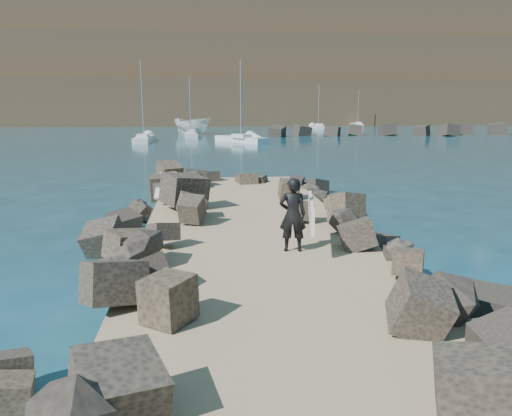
# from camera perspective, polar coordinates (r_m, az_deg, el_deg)

# --- Properties ---
(ground) EXTENTS (800.00, 800.00, 0.00)m
(ground) POSITION_cam_1_polar(r_m,az_deg,el_deg) (13.96, -0.45, -5.22)
(ground) COLOR #0F384C
(ground) RESTS_ON ground
(jetty) EXTENTS (6.00, 26.00, 0.60)m
(jetty) POSITION_cam_1_polar(r_m,az_deg,el_deg) (11.97, 0.53, -6.59)
(jetty) COLOR #8C7759
(jetty) RESTS_ON ground
(riprap_left) EXTENTS (2.60, 22.00, 1.00)m
(riprap_left) POSITION_cam_1_polar(r_m,az_deg,el_deg) (12.41, -13.23, -5.28)
(riprap_left) COLOR black
(riprap_left) RESTS_ON ground
(riprap_right) EXTENTS (2.60, 22.00, 1.00)m
(riprap_right) POSITION_cam_1_polar(r_m,az_deg,el_deg) (13.03, 13.07, -4.47)
(riprap_right) COLOR black
(riprap_right) RESTS_ON ground
(breakwater_secondary) EXTENTS (52.00, 4.00, 1.20)m
(breakwater_secondary) POSITION_cam_1_polar(r_m,az_deg,el_deg) (77.45, 21.94, 8.17)
(breakwater_secondary) COLOR black
(breakwater_secondary) RESTS_ON ground
(headland) EXTENTS (360.00, 140.00, 32.00)m
(headland) POSITION_cam_1_polar(r_m,az_deg,el_deg) (174.08, -2.64, 15.46)
(headland) COLOR #2D4919
(headland) RESTS_ON ground
(surfboard_resting) EXTENTS (0.68, 2.63, 0.09)m
(surfboard_resting) POSITION_cam_1_polar(r_m,az_deg,el_deg) (18.94, -10.24, 2.29)
(surfboard_resting) COLOR white
(surfboard_resting) RESTS_ON riprap_left
(boat_imported) EXTENTS (6.59, 5.89, 2.50)m
(boat_imported) POSITION_cam_1_polar(r_m,az_deg,el_deg) (75.33, -7.25, 9.32)
(boat_imported) COLOR silver
(boat_imported) RESTS_ON ground
(surfer_with_board) EXTENTS (1.02, 2.18, 1.78)m
(surfer_with_board) POSITION_cam_1_polar(r_m,az_deg,el_deg) (11.92, 4.51, -0.74)
(surfer_with_board) COLOR black
(surfer_with_board) RESTS_ON jetty
(sailboat_f) EXTENTS (2.14, 6.13, 7.35)m
(sailboat_f) POSITION_cam_1_polar(r_m,az_deg,el_deg) (105.20, 11.54, 9.30)
(sailboat_f) COLOR silver
(sailboat_f) RESTS_ON ground
(sailboat_d) EXTENTS (1.71, 6.66, 8.02)m
(sailboat_d) POSITION_cam_1_polar(r_m,az_deg,el_deg) (93.38, 7.13, 9.18)
(sailboat_d) COLOR silver
(sailboat_d) RESTS_ON ground
(sailboat_a) EXTENTS (1.77, 7.79, 9.30)m
(sailboat_a) POSITION_cam_1_polar(r_m,az_deg,el_deg) (59.16, -12.69, 7.69)
(sailboat_a) COLOR silver
(sailboat_a) RESTS_ON ground
(sailboat_c) EXTENTS (5.79, 7.36, 9.28)m
(sailboat_c) POSITION_cam_1_polar(r_m,az_deg,el_deg) (57.41, -1.72, 7.85)
(sailboat_c) COLOR silver
(sailboat_c) RESTS_ON ground
(sailboat_b) EXTENTS (1.84, 6.61, 7.93)m
(sailboat_b) POSITION_cam_1_polar(r_m,az_deg,el_deg) (66.27, -7.45, 8.25)
(sailboat_b) COLOR silver
(sailboat_b) RESTS_ON ground
(headland_buildings) EXTENTS (137.50, 30.50, 5.00)m
(headland_buildings) POSITION_cam_1_polar(r_m,az_deg,el_deg) (169.16, -0.03, 21.72)
(headland_buildings) COLOR white
(headland_buildings) RESTS_ON headland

